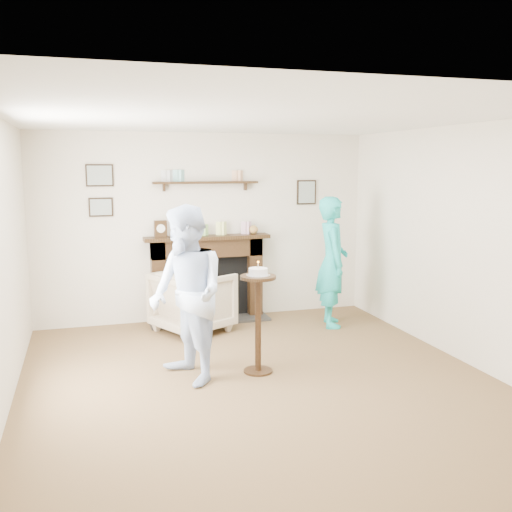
{
  "coord_description": "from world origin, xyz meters",
  "views": [
    {
      "loc": [
        -1.57,
        -5.01,
        2.07
      ],
      "look_at": [
        0.23,
        0.9,
        1.09
      ],
      "focal_mm": 40.0,
      "sensor_mm": 36.0,
      "label": 1
    }
  ],
  "objects_px": {
    "man": "(189,381)",
    "pedestal_table": "(258,305)",
    "woman": "(331,325)",
    "armchair": "(193,331)"
  },
  "relations": [
    {
      "from": "armchair",
      "to": "woman",
      "type": "distance_m",
      "value": 1.8
    },
    {
      "from": "pedestal_table",
      "to": "man",
      "type": "bearing_deg",
      "value": -176.86
    },
    {
      "from": "armchair",
      "to": "pedestal_table",
      "type": "relative_size",
      "value": 0.74
    },
    {
      "from": "man",
      "to": "armchair",
      "type": "bearing_deg",
      "value": 150.84
    },
    {
      "from": "armchair",
      "to": "man",
      "type": "distance_m",
      "value": 1.7
    },
    {
      "from": "man",
      "to": "pedestal_table",
      "type": "bearing_deg",
      "value": 76.2
    },
    {
      "from": "armchair",
      "to": "man",
      "type": "height_order",
      "value": "man"
    },
    {
      "from": "armchair",
      "to": "pedestal_table",
      "type": "xyz_separation_m",
      "value": [
        0.36,
        -1.62,
        0.7
      ]
    },
    {
      "from": "woman",
      "to": "pedestal_table",
      "type": "xyz_separation_m",
      "value": [
        -1.42,
        -1.37,
        0.7
      ]
    },
    {
      "from": "man",
      "to": "pedestal_table",
      "type": "xyz_separation_m",
      "value": [
        0.72,
        0.04,
        0.7
      ]
    }
  ]
}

